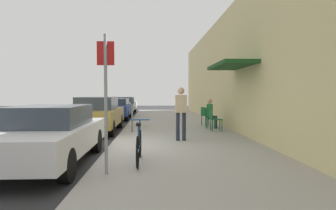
# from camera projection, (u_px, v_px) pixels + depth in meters

# --- Properties ---
(ground_plane) EXTENTS (60.00, 60.00, 0.00)m
(ground_plane) POSITION_uv_depth(u_px,v_px,m) (110.00, 149.00, 8.45)
(ground_plane) COLOR #2D2D30
(sidewalk_slab) EXTENTS (4.50, 32.00, 0.12)m
(sidewalk_slab) POSITION_uv_depth(u_px,v_px,m) (180.00, 136.00, 10.55)
(sidewalk_slab) COLOR #9E9B93
(sidewalk_slab) RESTS_ON ground_plane
(building_facade) EXTENTS (1.40, 32.00, 5.31)m
(building_facade) POSITION_uv_depth(u_px,v_px,m) (245.00, 65.00, 10.57)
(building_facade) COLOR beige
(building_facade) RESTS_ON ground_plane
(parked_car_0) EXTENTS (1.80, 4.40, 1.34)m
(parked_car_0) POSITION_uv_depth(u_px,v_px,m) (49.00, 134.00, 6.59)
(parked_car_0) COLOR silver
(parked_car_0) RESTS_ON ground_plane
(parked_car_1) EXTENTS (1.80, 4.40, 1.48)m
(parked_car_1) POSITION_uv_depth(u_px,v_px,m) (97.00, 114.00, 12.19)
(parked_car_1) COLOR #A58433
(parked_car_1) RESTS_ON ground_plane
(parked_car_2) EXTENTS (1.80, 4.40, 1.30)m
(parked_car_2) POSITION_uv_depth(u_px,v_px,m) (116.00, 108.00, 18.28)
(parked_car_2) COLOR navy
(parked_car_2) RESTS_ON ground_plane
(parked_car_3) EXTENTS (1.80, 4.40, 1.33)m
(parked_car_3) POSITION_uv_depth(u_px,v_px,m) (124.00, 105.00, 23.51)
(parked_car_3) COLOR silver
(parked_car_3) RESTS_ON ground_plane
(parking_meter) EXTENTS (0.12, 0.10, 1.32)m
(parking_meter) POSITION_uv_depth(u_px,v_px,m) (132.00, 112.00, 11.31)
(parking_meter) COLOR slate
(parking_meter) RESTS_ON sidewalk_slab
(street_sign) EXTENTS (0.32, 0.06, 2.60)m
(street_sign) POSITION_uv_depth(u_px,v_px,m) (106.00, 93.00, 5.35)
(street_sign) COLOR gray
(street_sign) RESTS_ON sidewalk_slab
(bicycle_0) EXTENTS (0.46, 1.71, 0.90)m
(bicycle_0) POSITION_uv_depth(u_px,v_px,m) (139.00, 146.00, 6.31)
(bicycle_0) COLOR black
(bicycle_0) RESTS_ON sidewalk_slab
(cafe_chair_0) EXTENTS (0.44, 0.44, 0.87)m
(cafe_chair_0) POSITION_uv_depth(u_px,v_px,m) (214.00, 118.00, 11.58)
(cafe_chair_0) COLOR #14592D
(cafe_chair_0) RESTS_ON sidewalk_slab
(cafe_chair_1) EXTENTS (0.56, 0.56, 0.87)m
(cafe_chair_1) POSITION_uv_depth(u_px,v_px,m) (210.00, 117.00, 12.54)
(cafe_chair_1) COLOR #14592D
(cafe_chair_1) RESTS_ON sidewalk_slab
(seated_patron_1) EXTENTS (0.51, 0.47, 1.29)m
(seated_patron_1) POSITION_uv_depth(u_px,v_px,m) (211.00, 112.00, 12.51)
(seated_patron_1) COLOR #232838
(seated_patron_1) RESTS_ON sidewalk_slab
(cafe_chair_2) EXTENTS (0.55, 0.55, 0.87)m
(cafe_chair_2) POSITION_uv_depth(u_px,v_px,m) (206.00, 115.00, 13.49)
(cafe_chair_2) COLOR #14592D
(cafe_chair_2) RESTS_ON sidewalk_slab
(pedestrian_standing) EXTENTS (0.36, 0.22, 1.70)m
(pedestrian_standing) POSITION_uv_depth(u_px,v_px,m) (181.00, 109.00, 9.20)
(pedestrian_standing) COLOR #232838
(pedestrian_standing) RESTS_ON sidewalk_slab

